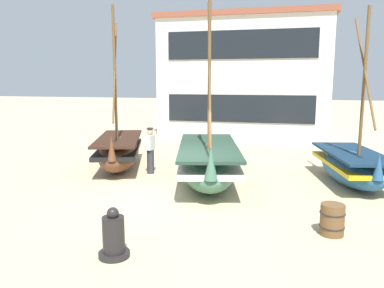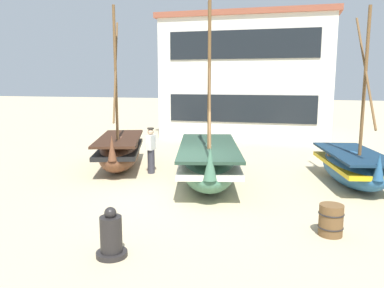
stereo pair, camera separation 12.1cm
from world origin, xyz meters
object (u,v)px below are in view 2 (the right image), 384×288
fisherman_by_hull (151,151)px  capstan_winch (111,237)px  fishing_boat_far_right (353,166)px  fishing_boat_near_left (120,151)px  harbor_building_main (249,78)px  fishing_boat_centre_large (208,162)px  wooden_barrel (331,220)px

fisherman_by_hull → capstan_winch: bearing=-75.7°
fishing_boat_far_right → capstan_winch: size_ratio=5.58×
capstan_winch → fishing_boat_near_left: bearing=114.0°
capstan_winch → harbor_building_main: bearing=88.2°
fishing_boat_centre_large → fisherman_by_hull: size_ratio=3.55×
capstan_winch → wooden_barrel: (4.19, 2.17, -0.05)m
fishing_boat_near_left → fisherman_by_hull: fishing_boat_near_left is taller
fisherman_by_hull → fishing_boat_far_right: bearing=1.8°
fishing_boat_near_left → harbor_building_main: size_ratio=0.61×
wooden_barrel → fishing_boat_far_right: bearing=77.0°
fishing_boat_near_left → harbor_building_main: 11.75m
fishing_boat_centre_large → fishing_boat_near_left: bearing=161.5°
fishing_boat_near_left → fishing_boat_far_right: bearing=-1.8°
capstan_winch → harbor_building_main: (0.55, 17.82, 3.15)m
fishing_boat_far_right → harbor_building_main: bearing=113.1°
fishing_boat_centre_large → harbor_building_main: size_ratio=0.61×
fishing_boat_near_left → fisherman_by_hull: size_ratio=3.56×
fishing_boat_centre_large → fishing_boat_far_right: size_ratio=1.08×
fishing_boat_centre_large → capstan_winch: size_ratio=6.01×
fishing_boat_near_left → fishing_boat_centre_large: fishing_boat_near_left is taller
fishing_boat_far_right → capstan_winch: fishing_boat_far_right is taller
fishing_boat_centre_large → capstan_winch: fishing_boat_centre_large is taller
harbor_building_main → fisherman_by_hull: bearing=-101.1°
fishing_boat_near_left → wooden_barrel: (7.32, -4.87, -0.33)m
fishing_boat_near_left → fisherman_by_hull: 1.55m
capstan_winch → fishing_boat_far_right: bearing=52.2°
wooden_barrel → capstan_winch: bearing=-152.6°
wooden_barrel → fishing_boat_near_left: bearing=146.4°
fisherman_by_hull → wooden_barrel: fisherman_by_hull is taller
capstan_winch → harbor_building_main: 18.11m
fishing_boat_far_right → capstan_winch: 8.58m
fishing_boat_far_right → harbor_building_main: harbor_building_main is taller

